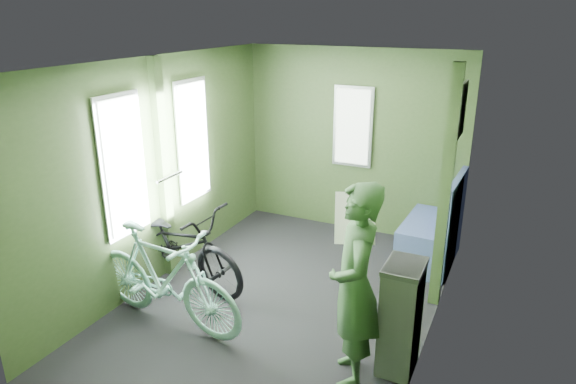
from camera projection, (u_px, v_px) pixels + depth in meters
name	position (u px, v px, depth m)	size (l,w,h in m)	color
room	(281.00, 159.00, 4.65)	(4.00, 4.02, 2.31)	black
bicycle_black	(182.00, 282.00, 5.40)	(0.60, 1.73, 0.91)	black
bicycle_mint	(168.00, 325.00, 4.67)	(0.46, 1.63, 0.98)	#9AE4D8
passenger	(355.00, 286.00, 3.75)	(0.57, 0.75, 1.60)	#32562F
waste_box	(401.00, 317.00, 3.97)	(0.27, 0.38, 0.92)	slate
bench_seat	(432.00, 237.00, 5.75)	(0.58, 1.00, 1.03)	navy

